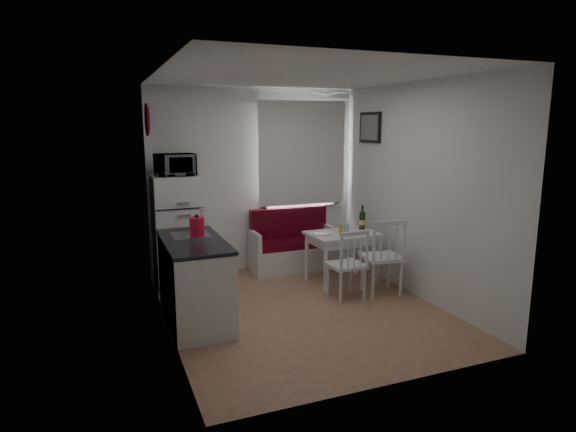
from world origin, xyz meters
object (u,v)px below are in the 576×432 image
dining_table (343,238)px  fridge (177,231)px  bench (292,250)px  chair_left (350,257)px  wine_bottle (362,217)px  chair_right (387,249)px  kettle (197,227)px  microwave (175,165)px  kitchen_counter (195,280)px

dining_table → fridge: 2.18m
bench → chair_left: 1.47m
wine_bottle → dining_table: bearing=-164.1°
chair_left → wine_bottle: (0.60, 0.76, 0.31)m
bench → chair_left: size_ratio=2.65×
chair_right → kettle: kettle is taller
dining_table → kettle: 2.15m
kettle → chair_right: bearing=-3.2°
chair_right → microwave: microwave is taller
microwave → wine_bottle: bearing=-12.3°
kitchen_counter → chair_left: size_ratio=2.82×
kitchen_counter → wine_bottle: bearing=15.3°
kitchen_counter → wine_bottle: 2.55m
bench → kitchen_counter: bearing=-141.2°
chair_left → kettle: (-1.78, 0.12, 0.49)m
kettle → kitchen_counter: bearing=-152.3°
chair_left → microwave: microwave is taller
microwave → fridge: bearing=90.0°
chair_right → wine_bottle: bearing=91.1°
chair_left → fridge: fridge is taller
dining_table → fridge: bearing=158.9°
wine_bottle → fridge: bearing=166.6°
dining_table → microwave: size_ratio=1.89×
chair_right → microwave: (-2.31, 1.30, 1.00)m
dining_table → chair_left: chair_left is taller
microwave → kettle: 1.30m
kitchen_counter → fridge: (0.02, 1.24, 0.27)m
chair_right → chair_left: bearing=-172.6°
chair_right → dining_table: bearing=119.0°
wine_bottle → kettle: bearing=-164.9°
kettle → fridge: bearing=91.4°
chair_right → wine_bottle: (0.10, 0.77, 0.25)m
bench → kettle: bearing=-140.9°
kitchen_counter → wine_bottle: size_ratio=3.99×
kitchen_counter → bench: (1.68, 1.35, -0.16)m
dining_table → chair_left: size_ratio=2.00×
chair_left → wine_bottle: 1.02m
microwave → wine_bottle: 2.58m
dining_table → fridge: size_ratio=0.64×
chair_right → kettle: (-2.28, 0.13, 0.43)m
kitchen_counter → bench: kitchen_counter is taller
microwave → wine_bottle: size_ratio=1.50×
bench → wine_bottle: wine_bottle is taller
kitchen_counter → microwave: (0.02, 1.19, 1.14)m
dining_table → wine_bottle: (0.35, 0.10, 0.24)m
dining_table → chair_right: 0.71m
bench → microwave: size_ratio=2.50×
bench → microwave: bearing=-174.5°
chair_right → wine_bottle: size_ratio=1.57×
dining_table → kettle: size_ratio=3.70×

